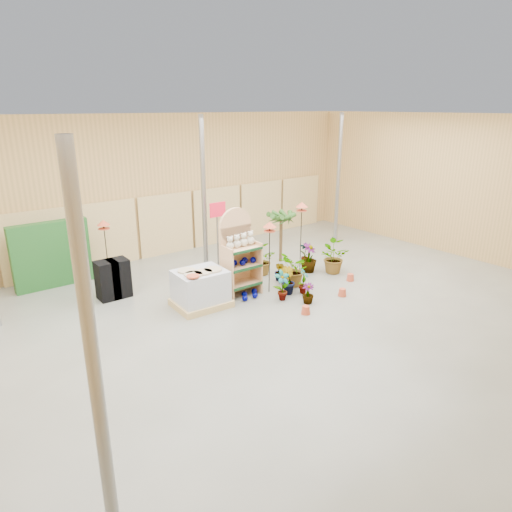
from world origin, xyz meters
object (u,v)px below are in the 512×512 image
at_px(display_shelf, 238,255).
at_px(bird_table_front, 270,227).
at_px(pallet_stack, 201,289).
at_px(potted_plant_2, 294,270).

height_order(display_shelf, bird_table_front, display_shelf).
bearing_deg(display_shelf, pallet_stack, -173.93).
bearing_deg(pallet_stack, potted_plant_2, -6.49).
bearing_deg(display_shelf, potted_plant_2, -19.99).
bearing_deg(bird_table_front, display_shelf, 146.20).
height_order(display_shelf, pallet_stack, display_shelf).
bearing_deg(pallet_stack, bird_table_front, -7.33).
relative_size(display_shelf, bird_table_front, 1.19).
xyz_separation_m(bird_table_front, potted_plant_2, (0.80, -0.10, -1.31)).
height_order(pallet_stack, potted_plant_2, pallet_stack).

